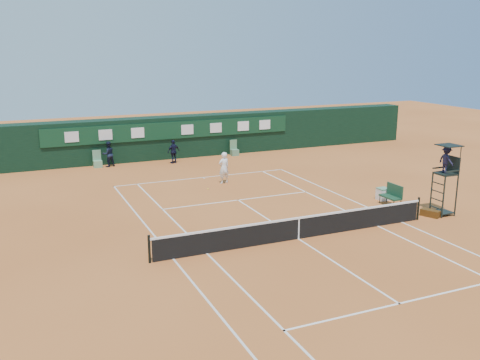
% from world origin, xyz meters
% --- Properties ---
extents(ground, '(90.00, 90.00, 0.00)m').
position_xyz_m(ground, '(0.00, 0.00, 0.00)').
color(ground, '#C6682E').
rests_on(ground, ground).
extents(court_lines, '(11.05, 23.85, 0.01)m').
position_xyz_m(court_lines, '(0.00, 0.00, 0.01)').
color(court_lines, silver).
rests_on(court_lines, ground).
extents(tennis_net, '(12.90, 0.10, 1.10)m').
position_xyz_m(tennis_net, '(0.00, 0.00, 0.51)').
color(tennis_net, black).
rests_on(tennis_net, ground).
extents(back_wall, '(40.00, 1.65, 3.00)m').
position_xyz_m(back_wall, '(0.00, 18.74, 1.51)').
color(back_wall, black).
rests_on(back_wall, ground).
extents(linesman_chair_left, '(0.55, 0.50, 1.15)m').
position_xyz_m(linesman_chair_left, '(-5.50, 17.48, 0.32)').
color(linesman_chair_left, '#63986C').
rests_on(linesman_chair_left, ground).
extents(linesman_chair_right, '(0.55, 0.50, 1.15)m').
position_xyz_m(linesman_chair_right, '(4.50, 17.48, 0.32)').
color(linesman_chair_right, '#54805F').
rests_on(linesman_chair_right, ground).
extents(umpire_chair, '(0.96, 0.95, 3.42)m').
position_xyz_m(umpire_chair, '(8.03, 0.15, 2.46)').
color(umpire_chair, black).
rests_on(umpire_chair, ground).
extents(player_bench, '(0.56, 1.20, 1.10)m').
position_xyz_m(player_bench, '(6.83, 2.38, 0.60)').
color(player_bench, '#173A25').
rests_on(player_bench, ground).
extents(tennis_bag, '(0.71, 0.96, 0.33)m').
position_xyz_m(tennis_bag, '(7.31, 0.16, 0.17)').
color(tennis_bag, black).
rests_on(tennis_bag, ground).
extents(cooler, '(0.57, 0.57, 0.65)m').
position_xyz_m(cooler, '(7.06, 3.38, 0.33)').
color(cooler, white).
rests_on(cooler, ground).
extents(tennis_ball, '(0.07, 0.07, 0.07)m').
position_xyz_m(tennis_ball, '(-0.70, 9.10, 0.04)').
color(tennis_ball, '#E8EF37').
rests_on(tennis_ball, ground).
extents(player, '(0.76, 0.58, 1.88)m').
position_xyz_m(player, '(0.66, 10.03, 0.94)').
color(player, white).
rests_on(player, ground).
extents(ball_kid_left, '(0.95, 0.80, 1.73)m').
position_xyz_m(ball_kid_left, '(-4.77, 17.37, 0.86)').
color(ball_kid_left, black).
rests_on(ball_kid_left, ground).
extents(ball_kid_right, '(1.04, 0.69, 1.65)m').
position_xyz_m(ball_kid_right, '(-0.43, 16.65, 0.82)').
color(ball_kid_right, black).
rests_on(ball_kid_right, ground).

